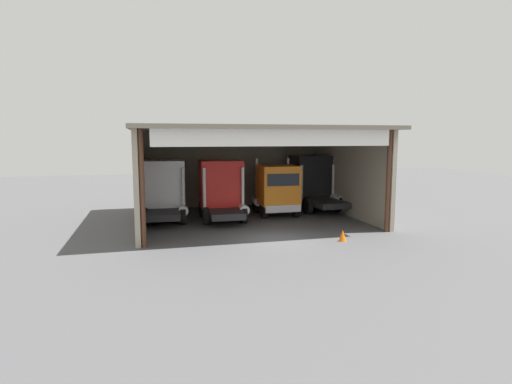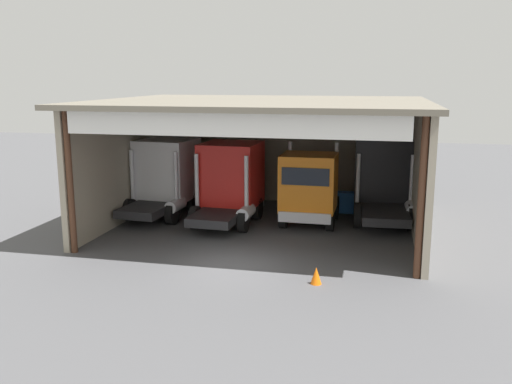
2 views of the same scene
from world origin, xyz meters
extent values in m
plane|color=#4C4C4F|center=(0.00, 0.00, 0.00)|extent=(80.00, 80.00, 0.00)
cube|color=#9E937F|center=(0.00, 10.70, 2.68)|extent=(12.95, 0.24, 5.36)
cube|color=#9E937F|center=(-6.48, 5.35, 2.68)|extent=(0.24, 10.70, 5.36)
cube|color=#9E937F|center=(6.48, 5.35, 2.68)|extent=(0.24, 10.70, 5.36)
cube|color=#6E6759|center=(0.00, 4.94, 5.46)|extent=(13.55, 11.51, 0.20)
cylinder|color=#4C2D1E|center=(-6.23, 0.15, 2.68)|extent=(0.24, 0.24, 5.36)
cylinder|color=#4C2D1E|center=(6.23, 0.15, 2.68)|extent=(0.24, 0.24, 5.36)
cube|color=white|center=(0.00, -0.33, 5.01)|extent=(11.66, 0.12, 0.90)
cube|color=white|center=(-5.00, 6.69, 2.18)|extent=(2.64, 2.76, 2.84)
cube|color=black|center=(-4.90, 8.00, 2.68)|extent=(2.08, 0.22, 0.85)
cube|color=silver|center=(-4.89, 8.03, 0.66)|extent=(2.34, 0.34, 0.44)
cube|color=#232326|center=(-5.14, 4.85, 0.69)|extent=(2.09, 3.49, 0.36)
cylinder|color=silver|center=(-6.21, 5.35, 1.87)|extent=(0.18, 0.18, 2.72)
cylinder|color=silver|center=(-4.01, 5.18, 1.87)|extent=(0.18, 0.18, 2.72)
cylinder|color=silver|center=(-4.02, 5.07, 0.81)|extent=(0.65, 1.24, 0.56)
cylinder|color=black|center=(-6.03, 7.29, 0.51)|extent=(0.38, 1.04, 1.02)
cylinder|color=black|center=(-3.88, 7.13, 0.51)|extent=(0.38, 1.04, 1.02)
cylinder|color=black|center=(-6.21, 4.94, 0.51)|extent=(0.38, 1.04, 1.02)
cylinder|color=black|center=(-4.07, 4.77, 0.51)|extent=(0.38, 1.04, 1.02)
cube|color=red|center=(-1.65, 6.01, 2.18)|extent=(2.60, 2.69, 2.84)
cube|color=black|center=(-1.60, 7.32, 2.68)|extent=(2.12, 0.15, 0.85)
cube|color=silver|center=(-1.60, 7.35, 0.66)|extent=(2.37, 0.26, 0.44)
cube|color=#232326|center=(-1.73, 4.20, 0.69)|extent=(2.01, 3.37, 0.36)
cylinder|color=silver|center=(-2.84, 4.62, 1.88)|extent=(0.18, 0.18, 2.73)
cylinder|color=silver|center=(-0.59, 4.52, 1.88)|extent=(0.18, 0.18, 2.73)
cylinder|color=silver|center=(-0.60, 4.46, 0.81)|extent=(0.61, 1.22, 0.56)
cylinder|color=black|center=(-2.73, 6.57, 0.51)|extent=(0.34, 1.03, 1.02)
cylinder|color=black|center=(-0.54, 6.48, 0.51)|extent=(0.34, 1.03, 1.02)
cylinder|color=black|center=(-2.83, 4.25, 0.51)|extent=(0.34, 1.03, 1.02)
cylinder|color=black|center=(-0.63, 4.16, 0.51)|extent=(0.34, 1.03, 1.02)
cube|color=orange|center=(1.93, 5.67, 2.01)|extent=(2.38, 2.22, 2.44)
cube|color=black|center=(1.91, 4.56, 2.44)|extent=(1.99, 0.09, 0.73)
cube|color=silver|center=(1.91, 4.53, 0.69)|extent=(2.23, 0.19, 0.44)
cube|color=#232326|center=(1.95, 7.32, 0.72)|extent=(1.80, 3.01, 0.36)
cylinder|color=silver|center=(3.00, 6.90, 2.08)|extent=(0.18, 0.18, 3.08)
cylinder|color=silver|center=(0.89, 6.93, 2.08)|extent=(0.18, 0.18, 3.08)
cylinder|color=silver|center=(0.89, 7.03, 0.84)|extent=(0.58, 1.21, 0.56)
cylinder|color=black|center=(2.95, 5.22, 0.54)|extent=(0.32, 1.09, 1.09)
cylinder|color=black|center=(0.90, 5.25, 0.54)|extent=(0.32, 1.09, 1.09)
cylinder|color=black|center=(2.97, 7.30, 0.54)|extent=(0.32, 1.09, 1.09)
cylinder|color=black|center=(0.93, 7.33, 0.54)|extent=(0.32, 1.09, 1.09)
cube|color=black|center=(5.10, 8.11, 2.27)|extent=(2.69, 2.12, 2.92)
cube|color=black|center=(5.06, 9.14, 2.78)|extent=(2.21, 0.16, 0.88)
cube|color=silver|center=(5.06, 9.17, 0.71)|extent=(2.47, 0.27, 0.44)
cube|color=#232326|center=(5.20, 6.03, 0.74)|extent=(2.12, 3.88, 0.36)
cylinder|color=silver|center=(3.99, 6.91, 1.86)|extent=(0.18, 0.18, 2.59)
cylinder|color=silver|center=(6.32, 7.01, 1.86)|extent=(0.18, 0.18, 2.59)
cylinder|color=silver|center=(6.35, 6.38, 0.86)|extent=(0.61, 1.22, 0.56)
cylinder|color=black|center=(3.94, 8.46, 0.56)|extent=(0.35, 1.13, 1.12)
cylinder|color=black|center=(6.23, 8.57, 0.56)|extent=(0.35, 1.13, 1.12)
cylinder|color=black|center=(4.05, 5.98, 0.56)|extent=(0.35, 1.13, 1.12)
cylinder|color=black|center=(6.35, 6.08, 0.56)|extent=(0.35, 1.13, 1.12)
cylinder|color=#B21E19|center=(2.01, 9.63, 0.46)|extent=(0.58, 0.58, 0.92)
cube|color=#1E59A5|center=(3.35, 8.71, 0.50)|extent=(0.90, 0.60, 1.00)
cone|color=orange|center=(3.05, -1.13, 0.28)|extent=(0.36, 0.36, 0.56)
camera|label=1|loc=(-5.96, -18.99, 4.96)|focal=29.15mm
camera|label=2|loc=(4.78, -17.79, 6.49)|focal=38.64mm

